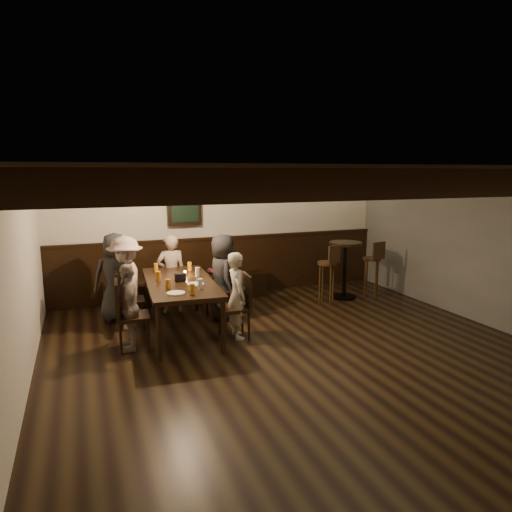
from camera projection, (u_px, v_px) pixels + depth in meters
name	position (u px, v px, depth m)	size (l,w,h in m)	color
room	(231.00, 251.00, 7.57)	(7.00, 7.00, 7.00)	black
dining_table	(180.00, 285.00, 6.70)	(1.10, 2.18, 0.79)	black
chair_left_near	(130.00, 310.00, 7.00)	(0.44, 0.44, 0.90)	black
chair_left_far	(132.00, 328.00, 6.15)	(0.46, 0.46, 0.95)	black
chair_right_near	(221.00, 301.00, 7.42)	(0.47, 0.47, 0.97)	black
chair_right_far	(235.00, 319.00, 6.57)	(0.45, 0.45, 0.93)	black
person_bench_left	(116.00, 277.00, 7.29)	(0.70, 0.45, 1.42)	#2A2A2D
person_bench_centre	(171.00, 274.00, 7.70)	(0.49, 0.32, 1.34)	gray
person_bench_right	(225.00, 273.00, 7.83)	(0.63, 0.49, 1.30)	#561D2D
person_left_near	(126.00, 283.00, 6.91)	(0.92, 0.53, 1.43)	#A5928B
person_left_far	(129.00, 307.00, 6.09)	(0.69, 0.29, 1.18)	gray
person_right_near	(223.00, 277.00, 7.35)	(0.68, 0.44, 1.39)	black
person_right_far	(237.00, 295.00, 6.52)	(0.46, 0.30, 1.25)	#B7AD9B
pint_a	(156.00, 268.00, 7.25)	(0.07, 0.07, 0.14)	#BF7219
pint_b	(190.00, 266.00, 7.36)	(0.07, 0.07, 0.14)	#BF7219
pint_c	(158.00, 276.00, 6.69)	(0.07, 0.07, 0.14)	#BF7219
pint_d	(198.00, 272.00, 6.95)	(0.07, 0.07, 0.14)	silver
pint_e	(168.00, 284.00, 6.19)	(0.07, 0.07, 0.14)	#BF7219
pint_f	(200.00, 284.00, 6.22)	(0.07, 0.07, 0.14)	silver
pint_g	(192.00, 289.00, 5.94)	(0.07, 0.07, 0.14)	#BF7219
plate_near	(176.00, 293.00, 5.99)	(0.24, 0.24, 0.01)	white
plate_far	(196.00, 284.00, 6.46)	(0.24, 0.24, 0.01)	white
condiment_caddy	(180.00, 277.00, 6.63)	(0.15, 0.10, 0.12)	black
candle	(185.00, 274.00, 7.00)	(0.05, 0.05, 0.05)	beige
high_top_table	(345.00, 261.00, 8.57)	(0.61, 0.61, 1.08)	black
bar_stool_left	(327.00, 282.00, 8.26)	(0.37, 0.39, 1.09)	#31200F
bar_stool_right	(371.00, 277.00, 8.66)	(0.35, 0.37, 1.09)	#31200F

